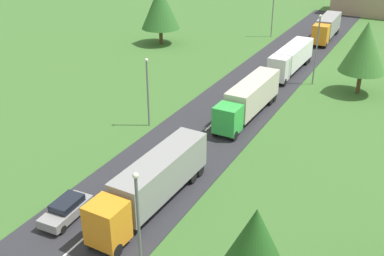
# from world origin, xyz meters

# --- Properties ---
(road) EXTENTS (10.00, 140.00, 0.06)m
(road) POSITION_xyz_m (0.00, 24.50, 0.03)
(road) COLOR #2B2B30
(road) RESTS_ON ground
(lane_marking_centre) EXTENTS (0.16, 120.98, 0.01)m
(lane_marking_centre) POSITION_xyz_m (0.00, 21.12, 0.07)
(lane_marking_centre) COLOR white
(lane_marking_centre) RESTS_ON road
(truck_lead) EXTENTS (2.80, 13.13, 3.77)m
(truck_lead) POSITION_xyz_m (2.26, 16.86, 2.22)
(truck_lead) COLOR orange
(truck_lead) RESTS_ON road
(truck_second) EXTENTS (2.71, 12.80, 3.75)m
(truck_second) POSITION_xyz_m (2.57, 35.87, 2.19)
(truck_second) COLOR green
(truck_second) RESTS_ON road
(truck_third) EXTENTS (2.71, 12.39, 3.53)m
(truck_third) POSITION_xyz_m (2.28, 52.31, 2.10)
(truck_third) COLOR white
(truck_third) RESTS_ON road
(truck_fourth) EXTENTS (2.80, 11.95, 3.69)m
(truck_fourth) POSITION_xyz_m (2.62, 71.54, 2.18)
(truck_fourth) COLOR orange
(truck_fourth) RESTS_ON road
(car_second) EXTENTS (2.05, 4.42, 1.54)m
(car_second) POSITION_xyz_m (-2.58, 12.38, 0.87)
(car_second) COLOR gray
(car_second) RESTS_ON road
(lamppost_lead) EXTENTS (0.36, 0.36, 8.53)m
(lamppost_lead) POSITION_xyz_m (6.42, 8.86, 4.74)
(lamppost_lead) COLOR slate
(lamppost_lead) RESTS_ON ground
(lamppost_second) EXTENTS (0.36, 0.36, 7.36)m
(lamppost_second) POSITION_xyz_m (-5.87, 28.91, 4.15)
(lamppost_second) COLOR slate
(lamppost_second) RESTS_ON ground
(lamppost_third) EXTENTS (0.36, 0.36, 9.00)m
(lamppost_third) POSITION_xyz_m (6.24, 49.17, 4.98)
(lamppost_third) COLOR slate
(lamppost_third) RESTS_ON ground
(lamppost_fourth) EXTENTS (0.36, 0.36, 8.16)m
(lamppost_fourth) POSITION_xyz_m (-6.26, 69.05, 4.56)
(lamppost_fourth) COLOR slate
(lamppost_fourth) RESTS_ON ground
(tree_oak) EXTENTS (5.51, 5.51, 8.86)m
(tree_oak) POSITION_xyz_m (11.97, 48.71, 5.81)
(tree_oak) COLOR #513823
(tree_oak) RESTS_ON ground
(tree_pine) EXTENTS (4.06, 4.06, 7.84)m
(tree_pine) POSITION_xyz_m (12.97, 9.75, 5.56)
(tree_pine) COLOR #513823
(tree_pine) RESTS_ON ground
(tree_ash) EXTENTS (6.22, 6.22, 9.44)m
(tree_ash) POSITION_xyz_m (-20.97, 56.36, 6.00)
(tree_ash) COLOR #513823
(tree_ash) RESTS_ON ground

